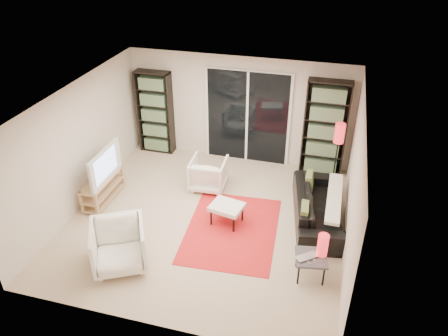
# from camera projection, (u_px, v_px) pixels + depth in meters

# --- Properties ---
(floor) EXTENTS (5.00, 5.00, 0.00)m
(floor) POSITION_uv_depth(u_px,v_px,m) (207.00, 220.00, 8.21)
(floor) COLOR beige
(floor) RESTS_ON ground
(wall_back) EXTENTS (5.00, 0.02, 2.40)m
(wall_back) POSITION_uv_depth(u_px,v_px,m) (239.00, 109.00, 9.66)
(wall_back) COLOR beige
(wall_back) RESTS_ON ground
(wall_front) EXTENTS (5.00, 0.02, 2.40)m
(wall_front) POSITION_uv_depth(u_px,v_px,m) (147.00, 262.00, 5.53)
(wall_front) COLOR beige
(wall_front) RESTS_ON ground
(wall_left) EXTENTS (0.02, 5.00, 2.40)m
(wall_left) POSITION_uv_depth(u_px,v_px,m) (78.00, 147.00, 8.16)
(wall_left) COLOR beige
(wall_left) RESTS_ON ground
(wall_right) EXTENTS (0.02, 5.00, 2.40)m
(wall_right) POSITION_uv_depth(u_px,v_px,m) (354.00, 185.00, 7.03)
(wall_right) COLOR beige
(wall_right) RESTS_ON ground
(ceiling) EXTENTS (5.00, 5.00, 0.02)m
(ceiling) POSITION_uv_depth(u_px,v_px,m) (204.00, 100.00, 6.98)
(ceiling) COLOR white
(ceiling) RESTS_ON wall_back
(sliding_door) EXTENTS (1.92, 0.08, 2.16)m
(sliding_door) POSITION_uv_depth(u_px,v_px,m) (247.00, 117.00, 9.66)
(sliding_door) COLOR white
(sliding_door) RESTS_ON ground
(bookshelf_left) EXTENTS (0.80, 0.30, 1.95)m
(bookshelf_left) POSITION_uv_depth(u_px,v_px,m) (155.00, 112.00, 10.08)
(bookshelf_left) COLOR black
(bookshelf_left) RESTS_ON ground
(bookshelf_right) EXTENTS (0.90, 0.30, 2.10)m
(bookshelf_right) POSITION_uv_depth(u_px,v_px,m) (325.00, 129.00, 9.17)
(bookshelf_right) COLOR black
(bookshelf_right) RESTS_ON ground
(tv_stand) EXTENTS (0.37, 1.15, 0.50)m
(tv_stand) POSITION_uv_depth(u_px,v_px,m) (103.00, 188.00, 8.64)
(tv_stand) COLOR tan
(tv_stand) RESTS_ON floor
(tv) EXTENTS (0.15, 1.12, 0.64)m
(tv) POSITION_uv_depth(u_px,v_px,m) (100.00, 164.00, 8.35)
(tv) COLOR black
(tv) RESTS_ON tv_stand
(rug) EXTENTS (1.74, 2.27, 0.01)m
(rug) POSITION_uv_depth(u_px,v_px,m) (232.00, 230.00, 7.95)
(rug) COLOR red
(rug) RESTS_ON floor
(sofa) EXTENTS (1.14, 2.17, 0.60)m
(sofa) POSITION_uv_depth(u_px,v_px,m) (318.00, 207.00, 8.05)
(sofa) COLOR black
(sofa) RESTS_ON floor
(armchair_back) EXTENTS (0.74, 0.76, 0.66)m
(armchair_back) POSITION_uv_depth(u_px,v_px,m) (209.00, 173.00, 9.00)
(armchair_back) COLOR white
(armchair_back) RESTS_ON floor
(armchair_front) EXTENTS (1.14, 1.15, 0.78)m
(armchair_front) POSITION_uv_depth(u_px,v_px,m) (119.00, 246.00, 6.99)
(armchair_front) COLOR white
(armchair_front) RESTS_ON floor
(ottoman) EXTENTS (0.66, 0.57, 0.40)m
(ottoman) POSITION_uv_depth(u_px,v_px,m) (227.00, 208.00, 7.96)
(ottoman) COLOR white
(ottoman) RESTS_ON floor
(side_table) EXTENTS (0.56, 0.56, 0.40)m
(side_table) POSITION_uv_depth(u_px,v_px,m) (311.00, 259.00, 6.79)
(side_table) COLOR #424247
(side_table) RESTS_ON floor
(laptop) EXTENTS (0.42, 0.40, 0.03)m
(laptop) POSITION_uv_depth(u_px,v_px,m) (309.00, 259.00, 6.70)
(laptop) COLOR silver
(laptop) RESTS_ON side_table
(table_lamp) EXTENTS (0.17, 0.17, 0.38)m
(table_lamp) POSITION_uv_depth(u_px,v_px,m) (323.00, 245.00, 6.71)
(table_lamp) COLOR red
(table_lamp) RESTS_ON side_table
(floor_lamp) EXTENTS (0.22, 0.22, 1.48)m
(floor_lamp) POSITION_uv_depth(u_px,v_px,m) (339.00, 140.00, 8.55)
(floor_lamp) COLOR black
(floor_lamp) RESTS_ON floor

